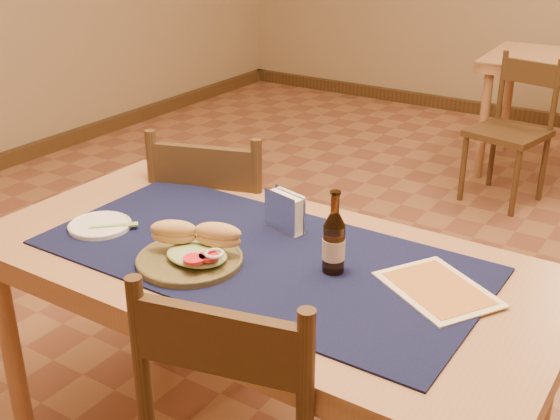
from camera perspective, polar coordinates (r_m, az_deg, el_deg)
The scene contains 11 objects.
main_table at distance 1.94m, azimuth -1.63°, elevation -5.94°, with size 1.60×0.80×0.75m.
placemat at distance 1.90m, azimuth -1.66°, elevation -3.70°, with size 1.20×0.60×0.01m, color #0F1439.
baseboard at distance 2.86m, azimuth 7.82°, elevation -9.96°, with size 6.00×7.00×0.10m.
chair_main_far at distance 2.61m, azimuth -4.75°, elevation -2.31°, with size 0.54×0.54×0.93m.
chair_back_near at distance 4.26m, azimuth 18.32°, elevation 6.33°, with size 0.46×0.46×0.84m.
sandwich_plate at distance 1.85m, azimuth -7.10°, elevation -3.47°, with size 0.28×0.28×0.11m.
side_plate at distance 2.11m, azimuth -14.44°, elevation -1.19°, with size 0.18×0.18×0.02m.
fork at distance 2.08m, azimuth -13.07°, elevation -1.23°, with size 0.11×0.11×0.00m.
beer_bottle at distance 1.78m, azimuth 4.39°, elevation -2.64°, with size 0.06×0.06×0.22m.
napkin_holder at distance 2.01m, azimuth 0.39°, elevation -0.19°, with size 0.14×0.08×0.12m.
menu_card at distance 1.77m, azimuth 12.71°, elevation -6.27°, with size 0.35×0.32×0.01m.
Camera 1 is at (0.97, -2.18, 1.63)m, focal length 45.00 mm.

